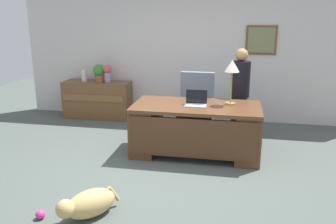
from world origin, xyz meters
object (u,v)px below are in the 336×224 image
object	(u,v)px
desk	(196,128)
laptop	(196,102)
person_standing	(240,94)
armchair	(196,109)
vase_empty	(84,76)
desk_lamp	(232,69)
dog_lying	(88,204)
dog_toy_ball	(40,215)
potted_plant	(99,72)
credenza	(98,100)
vase_with_flowers	(107,72)

from	to	relation	value
desk	laptop	distance (m)	0.41
desk	person_standing	bearing A→B (deg)	51.90
armchair	vase_empty	size ratio (longest dim) A/B	4.76
desk_lamp	laptop	bearing A→B (deg)	-162.88
dog_lying	armchair	bearing A→B (deg)	73.82
desk	desk_lamp	size ratio (longest dim) A/B	2.83
vase_empty	desk_lamp	bearing A→B (deg)	-25.62
dog_toy_ball	potted_plant	bearing A→B (deg)	101.45
laptop	person_standing	bearing A→B (deg)	50.90
dog_lying	desk_lamp	distance (m)	2.86
desk	dog_lying	distance (m)	2.22
credenza	vase_with_flowers	distance (m)	0.63
person_standing	laptop	bearing A→B (deg)	-129.10
vase_with_flowers	person_standing	bearing A→B (deg)	-16.99
desk	dog_lying	xyz separation A→B (m)	(-0.93, -2.00, -0.27)
desk	armchair	bearing A→B (deg)	96.30
credenza	vase_with_flowers	world-z (taller)	vase_with_flowers
credenza	dog_toy_ball	size ratio (longest dim) A/B	13.84
dog_toy_ball	vase_with_flowers	bearing A→B (deg)	98.78
desk_lamp	potted_plant	bearing A→B (deg)	151.69
credenza	dog_toy_ball	xyz separation A→B (m)	(0.82, -3.76, -0.33)
vase_with_flowers	credenza	bearing A→B (deg)	-179.67
desk_lamp	vase_with_flowers	world-z (taller)	desk_lamp
desk	vase_with_flowers	bearing A→B (deg)	140.92
desk	credenza	size ratio (longest dim) A/B	1.40
laptop	armchair	bearing A→B (deg)	96.03
credenza	potted_plant	distance (m)	0.58
desk_lamp	potted_plant	distance (m)	3.08
dog_lying	desk_lamp	bearing A→B (deg)	56.62
person_standing	desk	bearing A→B (deg)	-128.10
potted_plant	vase_with_flowers	bearing A→B (deg)	0.00
desk_lamp	dog_toy_ball	bearing A→B (deg)	-129.83
desk	credenza	bearing A→B (deg)	144.12
person_standing	desk_lamp	size ratio (longest dim) A/B	2.31
armchair	laptop	xyz separation A→B (m)	(0.09, -0.86, 0.34)
armchair	dog_toy_ball	world-z (taller)	armchair
credenza	desk_lamp	size ratio (longest dim) A/B	2.03
laptop	potted_plant	distance (m)	2.71
dog_lying	potted_plant	xyz separation A→B (m)	(-1.25, 3.63, 0.80)
person_standing	dog_lying	size ratio (longest dim) A/B	2.48
person_standing	vase_empty	distance (m)	3.26
dog_lying	laptop	distance (m)	2.33
desk	vase_with_flowers	size ratio (longest dim) A/B	5.49
laptop	vase_empty	distance (m)	2.98
desk	desk_lamp	world-z (taller)	desk_lamp
credenza	dog_lying	world-z (taller)	credenza
desk	vase_with_flowers	xyz separation A→B (m)	(-2.00, 1.63, 0.53)
credenza	potted_plant	size ratio (longest dim) A/B	3.84
desk_lamp	potted_plant	xyz separation A→B (m)	(-2.69, 1.45, -0.37)
desk	laptop	world-z (taller)	laptop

